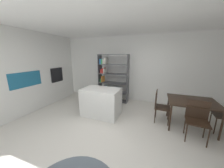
{
  "coord_description": "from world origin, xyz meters",
  "views": [
    {
      "loc": [
        1.13,
        -2.41,
        1.91
      ],
      "look_at": [
        -0.17,
        1.0,
        1.04
      ],
      "focal_mm": 19.17,
      "sensor_mm": 36.0,
      "label": 1
    }
  ],
  "objects_px": {
    "dining_chair_island_side": "(159,104)",
    "dining_chair_near": "(197,117)",
    "dining_table": "(192,103)",
    "kitchen_island": "(101,102)",
    "open_bookshelf": "(111,77)",
    "built_in_oven": "(57,75)"
  },
  "relations": [
    {
      "from": "built_in_oven",
      "to": "open_bookshelf",
      "type": "relative_size",
      "value": 0.29
    },
    {
      "from": "kitchen_island",
      "to": "dining_chair_island_side",
      "type": "relative_size",
      "value": 1.27
    },
    {
      "from": "kitchen_island",
      "to": "open_bookshelf",
      "type": "xyz_separation_m",
      "value": [
        -0.21,
        1.35,
        0.57
      ]
    },
    {
      "from": "dining_table",
      "to": "dining_chair_island_side",
      "type": "distance_m",
      "value": 0.81
    },
    {
      "from": "dining_chair_island_side",
      "to": "dining_chair_near",
      "type": "relative_size",
      "value": 1.02
    },
    {
      "from": "dining_table",
      "to": "open_bookshelf",
      "type": "bearing_deg",
      "value": 158.17
    },
    {
      "from": "open_bookshelf",
      "to": "dining_chair_near",
      "type": "relative_size",
      "value": 2.16
    },
    {
      "from": "dining_table",
      "to": "dining_chair_island_side",
      "type": "relative_size",
      "value": 1.26
    },
    {
      "from": "dining_chair_island_side",
      "to": "built_in_oven",
      "type": "bearing_deg",
      "value": 89.08
    },
    {
      "from": "open_bookshelf",
      "to": "dining_chair_near",
      "type": "bearing_deg",
      "value": -30.17
    },
    {
      "from": "dining_chair_near",
      "to": "built_in_oven",
      "type": "bearing_deg",
      "value": 176.38
    },
    {
      "from": "dining_table",
      "to": "dining_chair_near",
      "type": "relative_size",
      "value": 1.28
    },
    {
      "from": "kitchen_island",
      "to": "dining_table",
      "type": "height_order",
      "value": "kitchen_island"
    },
    {
      "from": "built_in_oven",
      "to": "kitchen_island",
      "type": "height_order",
      "value": "built_in_oven"
    },
    {
      "from": "dining_table",
      "to": "kitchen_island",
      "type": "bearing_deg",
      "value": -174.54
    },
    {
      "from": "kitchen_island",
      "to": "dining_chair_near",
      "type": "xyz_separation_m",
      "value": [
        2.56,
        -0.26,
        0.11
      ]
    },
    {
      "from": "open_bookshelf",
      "to": "dining_table",
      "type": "height_order",
      "value": "open_bookshelf"
    },
    {
      "from": "dining_table",
      "to": "dining_chair_island_side",
      "type": "xyz_separation_m",
      "value": [
        -0.8,
        0.0,
        -0.14
      ]
    },
    {
      "from": "built_in_oven",
      "to": "dining_table",
      "type": "relative_size",
      "value": 0.5
    },
    {
      "from": "open_bookshelf",
      "to": "built_in_oven",
      "type": "bearing_deg",
      "value": -158.18
    },
    {
      "from": "dining_chair_near",
      "to": "dining_table",
      "type": "bearing_deg",
      "value": 96.5
    },
    {
      "from": "kitchen_island",
      "to": "dining_table",
      "type": "bearing_deg",
      "value": 5.46
    }
  ]
}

